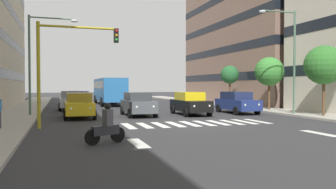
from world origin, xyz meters
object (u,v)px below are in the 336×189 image
at_px(motorcycle_with_rider, 106,127).
at_px(street_lamp_right, 38,53).
at_px(car_3, 79,105).
at_px(street_tree_2, 230,75).
at_px(car_row2_0, 79,101).
at_px(traffic_light_gantry, 63,57).
at_px(car_row2_1, 70,100).
at_px(street_tree_1, 269,72).
at_px(car_2, 138,104).
at_px(street_tree_0, 324,65).
at_px(car_1, 190,103).
at_px(street_lamp_left, 289,51).
at_px(car_0, 237,102).
at_px(bus_behind_traffic, 109,89).

xyz_separation_m(motorcycle_with_rider, street_lamp_right, (3.13, -12.63, 3.87)).
xyz_separation_m(car_3, street_tree_2, (-16.11, -8.58, 2.47)).
distance_m(car_row2_0, traffic_light_gantry, 11.99).
height_order(car_row2_1, street_tree_1, street_tree_1).
bearing_deg(traffic_light_gantry, motorcycle_with_rider, 105.41).
distance_m(car_2, motorcycle_with_rider, 11.59).
height_order(car_row2_1, street_tree_0, street_tree_0).
xyz_separation_m(car_1, street_tree_2, (-7.99, -8.65, 2.47)).
bearing_deg(street_tree_0, street_lamp_left, -54.36).
bearing_deg(car_0, bus_behind_traffic, -62.25).
bearing_deg(street_lamp_left, car_3, -11.58).
xyz_separation_m(car_2, street_tree_0, (-11.88, 5.19, 2.74)).
height_order(street_lamp_left, street_tree_1, street_lamp_left).
distance_m(car_0, street_lamp_right, 15.39).
xyz_separation_m(car_row2_1, street_tree_0, (-16.41, 13.10, 2.74)).
xyz_separation_m(car_3, street_lamp_right, (2.66, -1.90, 3.63)).
xyz_separation_m(car_1, street_lamp_left, (-6.55, 2.94, 3.86)).
bearing_deg(car_row2_0, street_tree_0, 144.25).
xyz_separation_m(bus_behind_traffic, street_lamp_right, (6.83, 13.42, 2.66)).
bearing_deg(car_0, traffic_light_gantry, 21.76).
height_order(car_0, car_row2_1, same).
bearing_deg(car_row2_1, street_lamp_left, 143.36).
distance_m(car_1, traffic_light_gantry, 10.88).
distance_m(car_0, street_tree_0, 6.91).
height_order(street_lamp_left, street_tree_2, street_lamp_left).
height_order(traffic_light_gantry, street_tree_1, traffic_light_gantry).
bearing_deg(car_2, car_row2_1, -60.24).
distance_m(car_3, street_tree_1, 16.34).
bearing_deg(street_tree_1, car_1, 10.61).
height_order(car_0, traffic_light_gantry, traffic_light_gantry).
bearing_deg(street_lamp_right, car_2, 166.40).
xyz_separation_m(motorcycle_with_rider, street_lamp_left, (-14.20, -7.72, 4.10)).
distance_m(car_row2_0, street_tree_0, 19.56).
relative_size(car_2, car_3, 1.00).
xyz_separation_m(car_1, street_tree_0, (-7.94, 4.87, 2.74)).
distance_m(traffic_light_gantry, street_tree_2, 22.02).
relative_size(street_tree_1, street_tree_2, 1.08).
bearing_deg(car_3, car_2, -176.55).
distance_m(car_row2_1, bus_behind_traffic, 8.52).
bearing_deg(car_1, traffic_light_gantry, 29.19).
distance_m(street_lamp_right, street_tree_2, 19.96).
xyz_separation_m(motorcycle_with_rider, street_tree_1, (-15.61, -12.15, 2.78)).
relative_size(car_row2_1, street_tree_2, 1.05).
bearing_deg(street_tree_1, car_2, 5.62).
height_order(car_3, street_tree_0, street_tree_0).
distance_m(motorcycle_with_rider, street_tree_1, 19.98).
height_order(car_row2_0, street_lamp_left, street_lamp_left).
distance_m(traffic_light_gantry, street_tree_1, 18.37).
bearing_deg(street_lamp_left, car_row2_0, -33.22).
bearing_deg(car_row2_1, car_3, 92.48).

